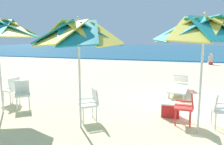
# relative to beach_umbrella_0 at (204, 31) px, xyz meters

# --- Properties ---
(ground_plane) EXTENTS (80.00, 80.00, 0.00)m
(ground_plane) POSITION_rel_beach_umbrella_0_xyz_m (0.24, 2.25, -2.34)
(ground_plane) COLOR beige
(sea) EXTENTS (80.00, 36.00, 0.10)m
(sea) POSITION_rel_beach_umbrella_0_xyz_m (0.24, 32.96, -2.29)
(sea) COLOR #19607F
(sea) RESTS_ON ground
(surf_foam) EXTENTS (80.00, 0.70, 0.01)m
(surf_foam) POSITION_rel_beach_umbrella_0_xyz_m (0.24, 14.66, -2.33)
(surf_foam) COLOR white
(surf_foam) RESTS_ON ground
(beach_umbrella_0) EXTENTS (2.20, 2.20, 2.73)m
(beach_umbrella_0) POSITION_rel_beach_umbrella_0_xyz_m (0.00, 0.00, 0.00)
(beach_umbrella_0) COLOR silver
(beach_umbrella_0) RESTS_ON ground
(plastic_chair_0) EXTENTS (0.48, 0.46, 0.87)m
(plastic_chair_0) POSITION_rel_beach_umbrella_0_xyz_m (-0.25, 0.45, -1.84)
(plastic_chair_0) COLOR red
(plastic_chair_0) RESTS_ON ground
(plastic_chair_1) EXTENTS (0.51, 0.48, 0.87)m
(plastic_chair_1) POSITION_rel_beach_umbrella_0_xyz_m (0.51, 0.47, -1.84)
(plastic_chair_1) COLOR white
(plastic_chair_1) RESTS_ON ground
(beach_umbrella_1) EXTENTS (2.15, 2.15, 2.66)m
(beach_umbrella_1) POSITION_rel_beach_umbrella_0_xyz_m (-2.74, -0.45, -0.08)
(beach_umbrella_1) COLOR silver
(beach_umbrella_1) RESTS_ON ground
(plastic_chair_2) EXTENTS (0.63, 0.62, 0.87)m
(plastic_chair_2) POSITION_rel_beach_umbrella_0_xyz_m (-2.68, 0.07, -1.84)
(plastic_chair_2) COLOR white
(plastic_chair_2) RESTS_ON ground
(plastic_chair_3) EXTENTS (0.55, 0.53, 0.87)m
(plastic_chair_3) POSITION_rel_beach_umbrella_0_xyz_m (-5.75, 0.81, -1.84)
(plastic_chair_3) COLOR white
(plastic_chair_3) RESTS_ON ground
(plastic_chair_4) EXTENTS (0.62, 0.63, 0.87)m
(plastic_chair_4) POSITION_rel_beach_umbrella_0_xyz_m (-5.08, 0.45, -1.84)
(plastic_chair_4) COLOR white
(plastic_chair_4) RESTS_ON ground
(sun_lounger_1) EXTENTS (0.85, 2.20, 0.62)m
(sun_lounger_1) POSITION_rel_beach_umbrella_0_xyz_m (-0.37, 3.65, -2.06)
(sun_lounger_1) COLOR white
(sun_lounger_1) RESTS_ON ground
(cooler_box) EXTENTS (0.50, 0.34, 0.40)m
(cooler_box) POSITION_rel_beach_umbrella_0_xyz_m (-0.64, 0.92, -2.14)
(cooler_box) COLOR red
(cooler_box) RESTS_ON ground
(beachgoer_seated) EXTENTS (0.30, 0.93, 0.92)m
(beachgoer_seated) POSITION_rel_beach_umbrella_0_xyz_m (2.21, 13.85, -2.05)
(beachgoer_seated) COLOR red
(beachgoer_seated) RESTS_ON ground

